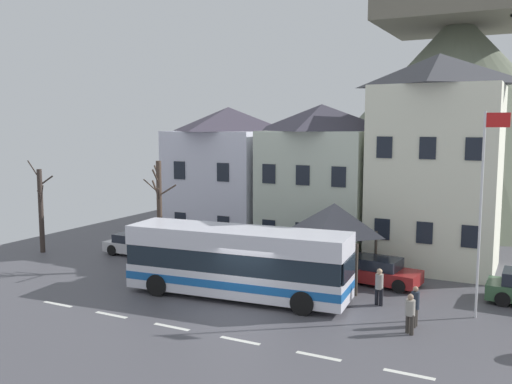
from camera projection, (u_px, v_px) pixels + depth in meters
name	position (u px, v px, depth m)	size (l,w,h in m)	color
ground_plane	(237.00, 314.00, 22.89)	(40.00, 60.00, 0.07)	#4D4C53
townhouse_00	(229.00, 175.00, 36.62)	(6.21, 6.76, 8.85)	silver
townhouse_01	(321.00, 180.00, 33.18)	(6.19, 5.74, 8.91)	beige
townhouse_02	(436.00, 162.00, 29.79)	(6.43, 5.17, 11.43)	silver
hilltop_castle	(457.00, 102.00, 50.22)	(32.54, 32.54, 24.75)	slate
transit_bus	(237.00, 263.00, 24.94)	(10.33, 3.44, 3.13)	silver
bus_shelter	(334.00, 219.00, 27.11)	(3.60, 3.60, 3.93)	#473D33
parked_car_00	(140.00, 245.00, 33.11)	(4.38, 1.90, 1.24)	silver
parked_car_02	(378.00, 271.00, 27.04)	(4.07, 2.22, 1.31)	maroon
pedestrian_00	(379.00, 286.00, 23.85)	(0.37, 0.34, 1.62)	black
pedestrian_01	(415.00, 306.00, 21.32)	(0.31, 0.39, 1.59)	#38332D
pedestrian_02	(410.00, 312.00, 20.57)	(0.36, 0.36, 1.53)	#38332D
public_bench	(364.00, 263.00, 29.26)	(1.59, 0.48, 0.87)	#33473D
flagpole	(483.00, 202.00, 21.83)	(0.95, 0.10, 8.26)	silver
bare_tree_00	(159.00, 213.00, 29.39)	(1.92, 1.76, 5.85)	#47382D
bare_tree_01	(41.00, 209.00, 33.58)	(1.79, 1.15, 5.58)	#382D28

